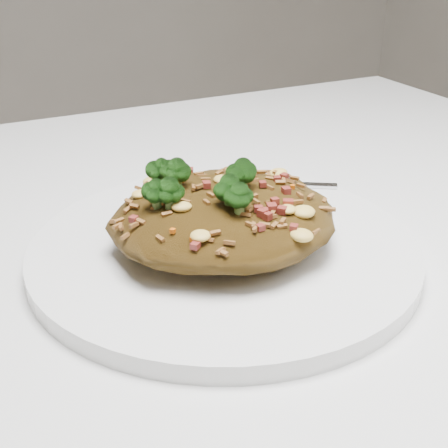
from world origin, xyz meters
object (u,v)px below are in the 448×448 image
(dining_table, at_px, (95,363))
(fork, at_px, (257,183))
(plate, at_px, (224,250))
(fried_rice, at_px, (223,207))

(dining_table, xyz_separation_m, fork, (0.18, 0.05, 0.11))
(fork, bearing_deg, plate, -99.92)
(dining_table, bearing_deg, fork, 16.41)
(fried_rice, relative_size, fork, 1.17)
(plate, bearing_deg, fried_rice, 172.37)
(dining_table, distance_m, plate, 0.14)
(fried_rice, xyz_separation_m, fork, (0.08, 0.09, -0.03))
(plate, xyz_separation_m, fork, (0.08, 0.09, 0.01))
(plate, distance_m, fried_rice, 0.04)
(plate, relative_size, fried_rice, 1.73)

